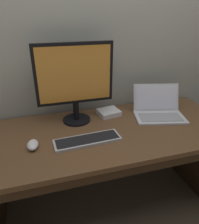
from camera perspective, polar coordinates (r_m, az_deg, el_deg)
The scene contains 7 objects.
ground_plane at distance 1.92m, azimuth 2.42°, elevation -24.84°, with size 14.00×14.00×0.00m, color brown.
desk at distance 1.52m, azimuth 2.93°, elevation -11.48°, with size 1.69×0.71×0.77m.
laptop_silver at distance 1.64m, azimuth 15.53°, elevation 0.55°, with size 0.41×0.37×0.21m.
external_monitor at distance 1.41m, azimuth -6.64°, elevation 8.72°, with size 0.51×0.19×0.54m.
wired_keyboard at distance 1.29m, azimuth -3.25°, elevation -7.52°, with size 0.41×0.14×0.02m.
computer_mouse at distance 1.29m, azimuth -17.45°, elevation -8.40°, with size 0.06×0.10×0.04m, color white.
external_drive_box at distance 1.60m, azimuth 2.48°, elevation -0.13°, with size 0.15×0.13×0.04m, color silver.
Camera 1 is at (-0.41, -1.15, 1.49)m, focal length 34.10 mm.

